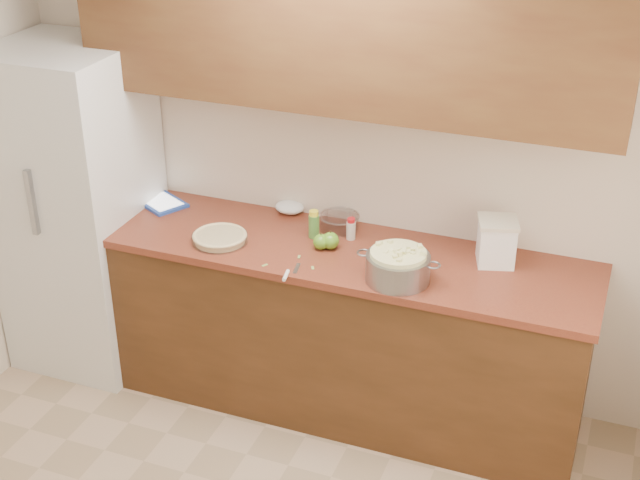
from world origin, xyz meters
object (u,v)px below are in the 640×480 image
at_px(pie, 220,238).
at_px(colander, 398,266).
at_px(flour_canister, 496,241).
at_px(tablet, 162,203).

xyz_separation_m(pie, colander, (0.94, -0.05, 0.05)).
xyz_separation_m(colander, flour_canister, (0.39, 0.33, 0.04)).
relative_size(flour_canister, tablet, 0.72).
bearing_deg(pie, colander, -3.00).
bearing_deg(flour_canister, pie, -168.05).
relative_size(colander, flour_canister, 1.76).
distance_m(pie, colander, 0.94).
relative_size(pie, tablet, 0.89).
bearing_deg(tablet, colander, 15.51).
distance_m(flour_canister, tablet, 1.82).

